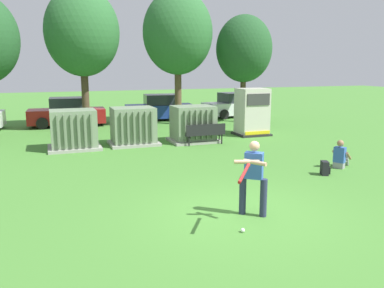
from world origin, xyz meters
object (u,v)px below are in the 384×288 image
parked_car_left_of_center (68,113)px  parked_car_rightmost (235,106)px  parked_car_right_of_center (160,108)px  backpack (325,168)px  transformer_mid_east (193,124)px  generator_enclosure (252,112)px  transformer_mid_west (133,127)px  park_bench (205,133)px  seated_spectator (340,157)px  sports_ball (243,230)px  transformer_west (74,130)px  batter (253,175)px

parked_car_left_of_center → parked_car_rightmost: (10.80, 0.54, 0.00)m
parked_car_right_of_center → backpack: bearing=-84.4°
parked_car_left_of_center → parked_car_rightmost: 10.82m
transformer_mid_east → generator_enclosure: size_ratio=0.91×
parked_car_right_of_center → parked_car_rightmost: bearing=-1.2°
backpack → transformer_mid_west: bearing=123.6°
park_bench → parked_car_left_of_center: (-5.30, 7.84, 0.22)m
seated_spectator → backpack: 1.25m
sports_ball → seated_spectator: size_ratio=0.09×
backpack → parked_car_rightmost: 14.70m
transformer_mid_west → backpack: transformer_mid_west is taller
parked_car_right_of_center → seated_spectator: bearing=-79.7°
transformer_mid_west → parked_car_left_of_center: size_ratio=0.49×
sports_ball → parked_car_left_of_center: bearing=98.7°
park_bench → transformer_west: bearing=169.1°
backpack → parked_car_right_of_center: bearing=95.6°
transformer_mid_west → generator_enclosure: size_ratio=0.91×
batter → backpack: 4.56m
transformer_west → park_bench: size_ratio=1.17×
generator_enclosure → park_bench: bearing=-153.2°
sports_ball → parked_car_right_of_center: size_ratio=0.02×
transformer_west → transformer_mid_east: (5.17, -0.15, 0.00)m
backpack → parked_car_rightmost: bearing=75.1°
batter → sports_ball: size_ratio=19.33×
transformer_west → parked_car_left_of_center: (0.11, 6.80, -0.04)m
transformer_west → generator_enclosure: (8.52, 0.53, 0.35)m
parked_car_rightmost → transformer_mid_west: bearing=-139.3°
batter → transformer_mid_east: bearing=78.3°
batter → sports_ball: 1.35m
transformer_west → backpack: 9.92m
transformer_mid_west → parked_car_left_of_center: bearing=109.7°
transformer_mid_east → park_bench: 0.95m
generator_enclosure → batter: generator_enclosure is taller
parked_car_right_of_center → transformer_mid_west: bearing=-113.8°
park_bench → seated_spectator: (2.82, -5.22, -0.16)m
generator_enclosure → transformer_west: bearing=-176.4°
park_bench → parked_car_left_of_center: 9.47m
transformer_west → backpack: size_ratio=4.77×
seated_spectator → parked_car_rightmost: bearing=78.9°
transformer_west → transformer_mid_west: (2.50, 0.12, 0.00)m
transformer_west → generator_enclosure: size_ratio=0.91×
batter → parked_car_rightmost: bearing=65.3°
backpack → parked_car_left_of_center: 15.37m
seated_spectator → parked_car_right_of_center: size_ratio=0.22×
sports_ball → backpack: 5.43m
generator_enclosure → parked_car_right_of_center: size_ratio=0.53×
batter → transformer_mid_west: bearing=94.9°
transformer_west → park_bench: 5.51m
parked_car_right_of_center → transformer_mid_east: bearing=-94.2°
park_bench → transformer_mid_east: bearing=104.9°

